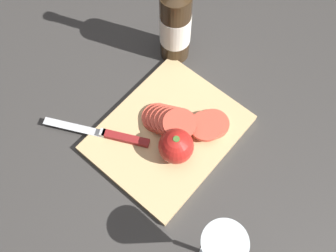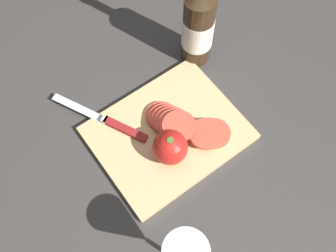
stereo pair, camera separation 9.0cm
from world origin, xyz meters
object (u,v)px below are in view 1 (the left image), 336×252
object	(u,v)px
knife	(116,136)
wine_glass	(221,247)
whole_tomato	(176,146)
tomato_slice_stack_far	(210,125)
tomato_slice_stack_near	(168,120)
wine_bottle	(175,23)

from	to	relation	value
knife	wine_glass	bearing A→B (deg)	143.52
whole_tomato	knife	world-z (taller)	whole_tomato
tomato_slice_stack_far	tomato_slice_stack_near	bearing A→B (deg)	-52.20
whole_tomato	tomato_slice_stack_far	size ratio (longest dim) A/B	0.80
wine_bottle	whole_tomato	world-z (taller)	wine_bottle
knife	tomato_slice_stack_far	xyz separation A→B (m)	(-0.16, 0.15, 0.01)
wine_bottle	tomato_slice_stack_near	xyz separation A→B (m)	(0.18, 0.13, -0.07)
whole_tomato	tomato_slice_stack_near	xyz separation A→B (m)	(-0.04, -0.06, -0.01)
whole_tomato	wine_glass	bearing A→B (deg)	59.84
knife	tomato_slice_stack_near	bearing A→B (deg)	-152.08
wine_glass	knife	world-z (taller)	wine_glass
wine_bottle	tomato_slice_stack_near	world-z (taller)	wine_bottle
knife	tomato_slice_stack_far	size ratio (longest dim) A/B	2.39
whole_tomato	tomato_slice_stack_near	world-z (taller)	whole_tomato
wine_bottle	knife	xyz separation A→B (m)	(0.29, 0.06, -0.09)
wine_bottle	tomato_slice_stack_far	xyz separation A→B (m)	(0.12, 0.21, -0.09)
tomato_slice_stack_near	knife	bearing A→B (deg)	-35.57
wine_bottle	tomato_slice_stack_far	size ratio (longest dim) A/B	3.26
knife	tomato_slice_stack_near	xyz separation A→B (m)	(-0.10, 0.07, 0.02)
wine_glass	tomato_slice_stack_near	distance (m)	0.32
tomato_slice_stack_near	tomato_slice_stack_far	world-z (taller)	tomato_slice_stack_near
wine_bottle	knife	bearing A→B (deg)	11.97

